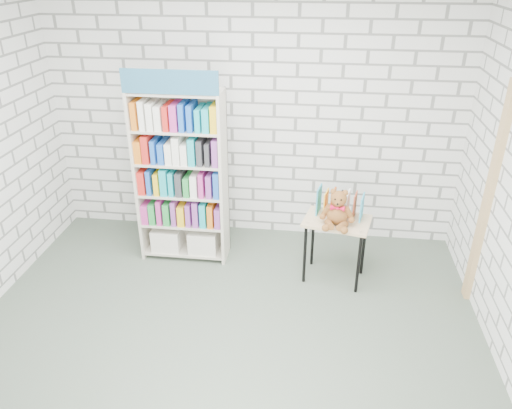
# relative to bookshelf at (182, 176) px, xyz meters

# --- Properties ---
(ground) EXTENTS (4.50, 4.50, 0.00)m
(ground) POSITION_rel_bookshelf_xyz_m (0.65, -1.36, -0.93)
(ground) COLOR #4D5A4C
(ground) RESTS_ON ground
(room_shell) EXTENTS (4.52, 4.02, 2.81)m
(room_shell) POSITION_rel_bookshelf_xyz_m (0.65, -1.36, 0.85)
(room_shell) COLOR silver
(room_shell) RESTS_ON ground
(bookshelf) EXTENTS (0.91, 0.36, 2.05)m
(bookshelf) POSITION_rel_bookshelf_xyz_m (0.00, 0.00, 0.00)
(bookshelf) COLOR beige
(bookshelf) RESTS_ON ground
(display_table) EXTENTS (0.70, 0.55, 0.67)m
(display_table) POSITION_rel_bookshelf_xyz_m (1.60, -0.26, -0.36)
(display_table) COLOR tan
(display_table) RESTS_ON ground
(table_books) EXTENTS (0.47, 0.28, 0.26)m
(table_books) POSITION_rel_bookshelf_xyz_m (1.62, -0.16, -0.13)
(table_books) COLOR teal
(table_books) RESTS_ON display_table
(teddy_bear) EXTENTS (0.33, 0.31, 0.36)m
(teddy_bear) POSITION_rel_bookshelf_xyz_m (1.59, -0.36, -0.12)
(teddy_bear) COLOR brown
(teddy_bear) RESTS_ON display_table
(door_trim) EXTENTS (0.05, 0.12, 2.10)m
(door_trim) POSITION_rel_bookshelf_xyz_m (2.88, -0.41, 0.12)
(door_trim) COLOR tan
(door_trim) RESTS_ON ground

